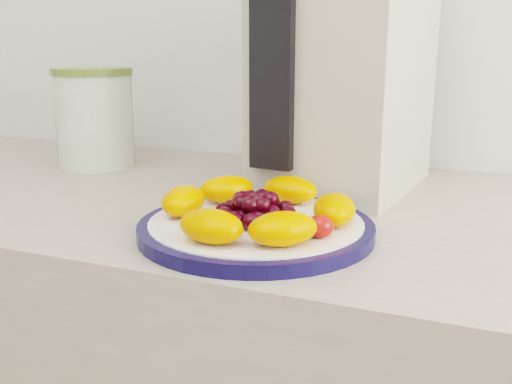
% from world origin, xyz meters
% --- Properties ---
extents(plate_rim, '(0.27, 0.27, 0.01)m').
position_xyz_m(plate_rim, '(0.12, 1.04, 0.91)').
color(plate_rim, '#0C0C39').
rests_on(plate_rim, counter).
extents(plate_face, '(0.24, 0.24, 0.02)m').
position_xyz_m(plate_face, '(0.12, 1.04, 0.91)').
color(plate_face, white).
rests_on(plate_face, counter).
extents(canister, '(0.18, 0.18, 0.16)m').
position_xyz_m(canister, '(-0.30, 1.30, 0.98)').
color(canister, '#3D6212').
rests_on(canister, counter).
extents(canister_lid, '(0.18, 0.18, 0.01)m').
position_xyz_m(canister_lid, '(-0.30, 1.30, 1.07)').
color(canister_lid, olive).
rests_on(canister_lid, canister).
extents(appliance_body, '(0.23, 0.30, 0.34)m').
position_xyz_m(appliance_body, '(0.15, 1.31, 1.07)').
color(appliance_body, '#B5B09E').
rests_on(appliance_body, counter).
extents(appliance_panel, '(0.06, 0.03, 0.25)m').
position_xyz_m(appliance_panel, '(0.08, 1.18, 1.08)').
color(appliance_panel, black).
rests_on(appliance_panel, appliance_body).
extents(fruit_plate, '(0.23, 0.23, 0.03)m').
position_xyz_m(fruit_plate, '(0.12, 1.04, 0.93)').
color(fruit_plate, '#FF7100').
rests_on(fruit_plate, plate_face).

